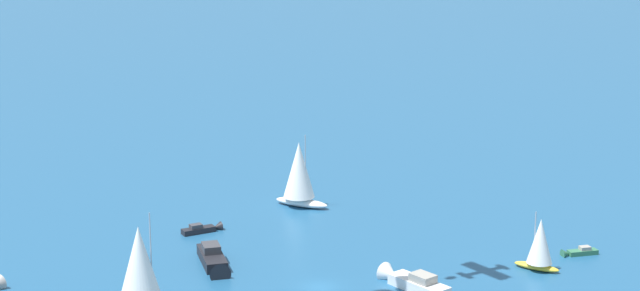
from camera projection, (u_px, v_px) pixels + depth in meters
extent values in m
plane|color=#1E517A|center=(320.00, 287.00, 124.15)|extent=(2000.00, 2000.00, 0.00)
cube|color=#33704C|center=(583.00, 252.00, 135.67)|extent=(4.24, 3.08, 0.66)
cone|color=#33704C|center=(566.00, 254.00, 135.06)|extent=(1.54, 1.65, 1.31)
cube|color=gray|center=(585.00, 248.00, 135.62)|extent=(1.76, 1.60, 0.49)
ellipsoid|color=white|center=(302.00, 203.00, 157.66)|extent=(9.32, 4.51, 1.26)
cylinder|color=#B2B2B7|center=(305.00, 167.00, 156.03)|extent=(0.14, 0.14, 10.33)
cone|color=white|center=(299.00, 170.00, 156.64)|extent=(5.94, 5.94, 8.78)
cylinder|color=#B2B2B7|center=(151.00, 264.00, 110.66)|extent=(0.14, 0.14, 11.85)
cone|color=white|center=(140.00, 270.00, 110.62)|extent=(7.35, 7.35, 10.07)
cube|color=black|center=(198.00, 230.00, 144.79)|extent=(4.59, 4.44, 0.77)
cone|color=black|center=(217.00, 227.00, 146.22)|extent=(1.96, 1.98, 1.55)
cube|color=#38383D|center=(196.00, 226.00, 144.46)|extent=(2.08, 2.06, 0.58)
cube|color=white|center=(419.00, 286.00, 122.73)|extent=(8.29, 7.11, 1.33)
cone|color=white|center=(390.00, 274.00, 126.53)|extent=(3.30, 3.41, 2.67)
cube|color=gray|center=(423.00, 278.00, 122.00)|extent=(3.62, 3.45, 1.00)
cube|color=black|center=(212.00, 258.00, 132.35)|extent=(6.60, 8.90, 1.38)
cone|color=black|center=(219.00, 272.00, 127.39)|extent=(3.49, 3.27, 2.77)
cube|color=#38383D|center=(211.00, 248.00, 132.68)|extent=(3.40, 3.72, 1.04)
ellipsoid|color=gold|center=(537.00, 267.00, 129.98)|extent=(6.24, 3.51, 0.84)
cylinder|color=#B2B2B7|center=(535.00, 237.00, 129.32)|extent=(0.14, 0.14, 6.92)
cone|color=white|center=(540.00, 241.00, 129.01)|extent=(4.19, 4.19, 5.88)
sphere|color=orange|center=(142.00, 264.00, 131.07)|extent=(1.10, 1.10, 1.10)
cylinder|color=black|center=(142.00, 256.00, 130.82)|extent=(0.08, 0.08, 1.00)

